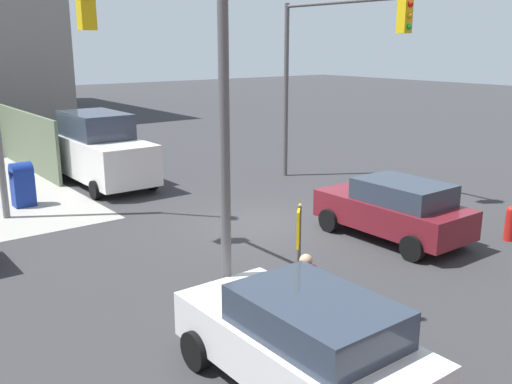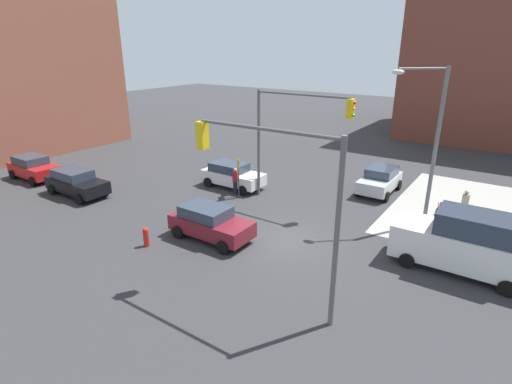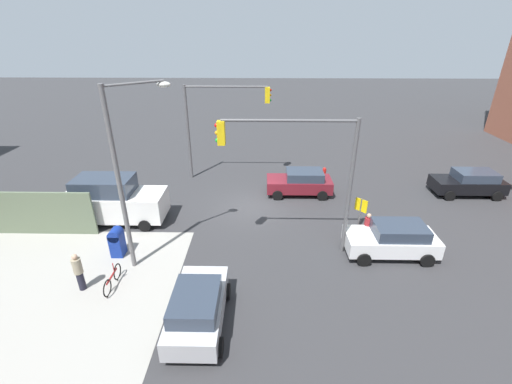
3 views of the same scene
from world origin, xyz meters
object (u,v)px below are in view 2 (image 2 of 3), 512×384
traffic_signal_nw_corner (293,125)px  pedestrian_crossing (465,205)px  fire_hydrant (146,237)px  van_white_delivery (465,243)px  bicycle_leaning_on_fence (438,211)px  coupe_maroon (210,222)px  street_lamp_corner (430,137)px  mailbox_blue (443,220)px  coupe_white (232,175)px  traffic_signal_se_corner (277,183)px  hatchback_silver (380,180)px  sedan_black (76,182)px  pedestrian_waiting (235,180)px  sedan_red (33,167)px

traffic_signal_nw_corner → pedestrian_crossing: 10.17m
traffic_signal_nw_corner → fire_hydrant: bearing=-107.9°
traffic_signal_nw_corner → pedestrian_crossing: (9.00, 2.90, -3.76)m
van_white_delivery → bicycle_leaning_on_fence: size_ratio=3.09×
coupe_maroon → van_white_delivery: van_white_delivery is taller
street_lamp_corner → mailbox_blue: (1.28, -0.56, -3.94)m
traffic_signal_nw_corner → mailbox_blue: traffic_signal_nw_corner is taller
coupe_white → coupe_maroon: size_ratio=1.01×
traffic_signal_se_corner → van_white_delivery: size_ratio=1.20×
mailbox_blue → van_white_delivery: bearing=-67.0°
mailbox_blue → coupe_white: size_ratio=0.34×
traffic_signal_nw_corner → hatchback_silver: 7.18m
sedan_black → traffic_signal_nw_corner: bearing=29.0°
traffic_signal_se_corner → pedestrian_waiting: bearing=134.3°
street_lamp_corner → van_white_delivery: size_ratio=1.48×
traffic_signal_se_corner → bicycle_leaning_on_fence: traffic_signal_se_corner is taller
hatchback_silver → coupe_maroon: same height
traffic_signal_se_corner → coupe_maroon: traffic_signal_se_corner is taller
traffic_signal_se_corner → fire_hydrant: traffic_signal_se_corner is taller
sedan_red → coupe_maroon: bearing=-0.2°
mailbox_blue → bicycle_leaning_on_fence: bearing=105.3°
hatchback_silver → pedestrian_crossing: bearing=-19.3°
coupe_white → traffic_signal_se_corner: bearing=-45.5°
fire_hydrant → bicycle_leaning_on_fence: bearing=47.1°
pedestrian_waiting → traffic_signal_se_corner: bearing=-105.9°
coupe_maroon → bicycle_leaning_on_fence: (8.66, 9.05, -0.50)m
fire_hydrant → coupe_maroon: (1.94, 2.34, 0.36)m
traffic_signal_se_corner → sedan_black: bearing=171.2°
mailbox_blue → coupe_maroon: size_ratio=0.35×
pedestrian_waiting → van_white_delivery: bearing=-68.6°
mailbox_blue → pedestrian_crossing: 2.48m
traffic_signal_se_corner → van_white_delivery: (5.27, 6.30, -3.37)m
van_white_delivery → coupe_white: bearing=168.5°
street_lamp_corner → coupe_white: 12.31m
street_lamp_corner → coupe_maroon: (-7.98, -7.42, -3.86)m
hatchback_silver → coupe_white: size_ratio=0.93×
fire_hydrant → sedan_black: size_ratio=0.22×
van_white_delivery → bicycle_leaning_on_fence: van_white_delivery is taller
traffic_signal_se_corner → sedan_black: (-16.20, 2.50, -3.80)m
hatchback_silver → sedan_black: 19.18m
pedestrian_crossing → pedestrian_waiting: (-12.60, -3.60, -0.02)m
bicycle_leaning_on_fence → van_white_delivery: bearing=-70.0°
coupe_maroon → traffic_signal_se_corner: bearing=-26.3°
sedan_black → fire_hydrant: bearing=-13.9°
coupe_white → coupe_maroon: (3.69, -6.56, -0.00)m
fire_hydrant → bicycle_leaning_on_fence: bicycle_leaning_on_fence is taller
fire_hydrant → bicycle_leaning_on_fence: 15.56m
sedan_red → traffic_signal_se_corner: bearing=-7.1°
mailbox_blue → coupe_white: coupe_white is taller
mailbox_blue → pedestrian_crossing: pedestrian_crossing is taller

